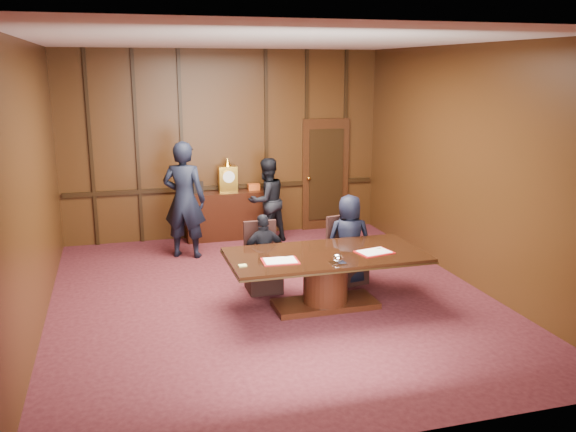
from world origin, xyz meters
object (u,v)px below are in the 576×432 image
Objects in this scene: witness_left at (184,200)px; witness_right at (267,201)px; signatory_right at (349,240)px; conference_table at (326,271)px; signatory_left at (264,253)px; sideboard at (229,213)px.

witness_right is at bearing -138.36° from witness_left.
witness_right is (-0.63, 2.52, 0.11)m from signatory_right.
signatory_left is (-0.65, 0.80, 0.06)m from conference_table.
sideboard is 0.61× the size of conference_table.
witness_right is (0.02, 3.32, 0.27)m from conference_table.
conference_table is 1.04m from signatory_right.
sideboard is at bearing -94.34° from signatory_left.
sideboard is at bearing -56.78° from signatory_right.
sideboard is 3.81m from conference_table.
witness_right is at bearing -108.53° from signatory_left.
witness_right is (1.56, 0.50, -0.21)m from witness_left.
conference_table is 3.24m from witness_left.
witness_right is at bearing -34.88° from sideboard.
signatory_left is at bearing -90.71° from sideboard.
signatory_left is (-0.04, -2.96, 0.09)m from sideboard.
sideboard is 1.42m from witness_left.
signatory_right is (1.30, 0.00, 0.10)m from signatory_left.
conference_table is at bearing 67.66° from witness_right.
witness_right reaches higher than signatory_left.
witness_left is (-2.19, 2.01, 0.32)m from signatory_right.
sideboard is at bearing 99.27° from conference_table.
witness_left is (-0.89, 2.01, 0.42)m from signatory_left.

